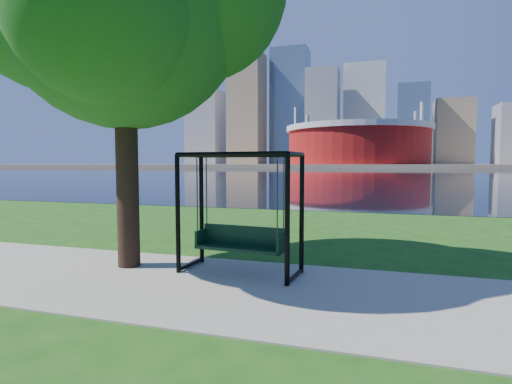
% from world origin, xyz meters
% --- Properties ---
extents(ground, '(900.00, 900.00, 0.00)m').
position_xyz_m(ground, '(0.00, 0.00, 0.00)').
color(ground, '#1E5114').
rests_on(ground, ground).
extents(path, '(120.00, 4.00, 0.03)m').
position_xyz_m(path, '(0.00, -0.50, 0.01)').
color(path, '#9E937F').
rests_on(path, ground).
extents(river, '(900.00, 180.00, 0.02)m').
position_xyz_m(river, '(0.00, 102.00, 0.01)').
color(river, black).
rests_on(river, ground).
extents(far_bank, '(900.00, 228.00, 2.00)m').
position_xyz_m(far_bank, '(0.00, 306.00, 1.00)').
color(far_bank, '#937F60').
rests_on(far_bank, ground).
extents(stadium, '(83.00, 83.00, 32.00)m').
position_xyz_m(stadium, '(-10.00, 235.00, 14.23)').
color(stadium, maroon).
rests_on(stadium, far_bank).
extents(skyline, '(392.00, 66.00, 96.50)m').
position_xyz_m(skyline, '(-4.27, 319.39, 35.89)').
color(skyline, gray).
rests_on(skyline, far_bank).
extents(swing, '(2.57, 1.29, 2.54)m').
position_xyz_m(swing, '(-0.42, 0.51, 1.23)').
color(swing, black).
rests_on(swing, ground).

